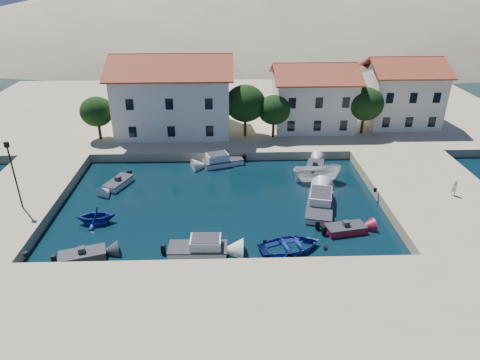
% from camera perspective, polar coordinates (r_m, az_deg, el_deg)
% --- Properties ---
extents(ground, '(400.00, 400.00, 0.00)m').
position_cam_1_polar(ground, '(32.40, -2.74, -11.85)').
color(ground, black).
rests_on(ground, ground).
extents(quay_south, '(52.00, 12.00, 1.00)m').
position_cam_1_polar(quay_south, '(27.58, -2.90, -18.77)').
color(quay_south, tan).
rests_on(quay_south, ground).
extents(quay_east, '(11.00, 20.00, 1.00)m').
position_cam_1_polar(quay_east, '(45.07, 24.45, -1.86)').
color(quay_east, tan).
rests_on(quay_east, ground).
extents(quay_west, '(8.00, 20.00, 1.00)m').
position_cam_1_polar(quay_west, '(45.01, -27.61, -2.60)').
color(quay_west, tan).
rests_on(quay_west, ground).
extents(quay_north, '(80.00, 36.00, 1.00)m').
position_cam_1_polar(quay_north, '(66.40, -0.67, 9.29)').
color(quay_north, tan).
rests_on(quay_north, ground).
extents(hills, '(254.00, 176.00, 99.00)m').
position_cam_1_polar(hills, '(156.54, 5.61, 10.18)').
color(hills, gray).
rests_on(hills, ground).
extents(building_left, '(14.70, 9.45, 9.70)m').
position_cam_1_polar(building_left, '(55.68, -8.89, 11.42)').
color(building_left, silver).
rests_on(building_left, quay_north).
extents(building_mid, '(10.50, 8.40, 8.30)m').
position_cam_1_polar(building_mid, '(57.55, 9.71, 11.11)').
color(building_mid, silver).
rests_on(building_mid, quay_north).
extents(building_right, '(9.45, 8.40, 8.80)m').
position_cam_1_polar(building_right, '(61.89, 20.72, 11.12)').
color(building_right, silver).
rests_on(building_right, quay_north).
extents(trees, '(37.30, 5.30, 6.45)m').
position_cam_1_polar(trees, '(53.26, 2.36, 9.80)').
color(trees, '#382314').
rests_on(trees, quay_north).
extents(lamppost, '(0.35, 0.25, 6.22)m').
position_cam_1_polar(lamppost, '(41.03, -28.02, 1.26)').
color(lamppost, black).
rests_on(lamppost, quay_west).
extents(bollards, '(29.36, 9.56, 0.30)m').
position_cam_1_polar(bollards, '(34.94, 1.90, -6.35)').
color(bollards, black).
rests_on(bollards, ground).
extents(motorboat_grey_sw, '(3.76, 2.48, 1.25)m').
position_cam_1_polar(motorboat_grey_sw, '(35.36, -20.25, -9.45)').
color(motorboat_grey_sw, '#333338').
rests_on(motorboat_grey_sw, ground).
extents(cabin_cruiser_south, '(4.63, 2.07, 1.60)m').
position_cam_1_polar(cabin_cruiser_south, '(33.89, -5.66, -9.03)').
color(cabin_cruiser_south, white).
rests_on(cabin_cruiser_south, ground).
extents(rowboat_south, '(5.75, 4.70, 1.04)m').
position_cam_1_polar(rowboat_south, '(34.60, 6.68, -9.21)').
color(rowboat_south, navy).
rests_on(rowboat_south, ground).
extents(motorboat_red_se, '(3.54, 2.07, 1.25)m').
position_cam_1_polar(motorboat_red_se, '(37.40, 13.87, -6.34)').
color(motorboat_red_se, maroon).
rests_on(motorboat_red_se, ground).
extents(cabin_cruiser_east, '(3.71, 6.20, 1.60)m').
position_cam_1_polar(cabin_cruiser_east, '(40.10, 10.60, -3.30)').
color(cabin_cruiser_east, white).
rests_on(cabin_cruiser_east, ground).
extents(boat_east, '(5.01, 1.89, 1.93)m').
position_cam_1_polar(boat_east, '(45.50, 10.13, -0.18)').
color(boat_east, white).
rests_on(boat_east, ground).
extents(motorboat_white_ne, '(2.70, 4.10, 1.25)m').
position_cam_1_polar(motorboat_white_ne, '(47.85, 9.94, 1.61)').
color(motorboat_white_ne, white).
rests_on(motorboat_white_ne, ground).
extents(rowboat_west, '(3.54, 3.13, 1.74)m').
position_cam_1_polar(rowboat_west, '(39.76, -18.54, -5.41)').
color(rowboat_west, navy).
rests_on(rowboat_west, ground).
extents(motorboat_white_west, '(2.74, 3.80, 1.25)m').
position_cam_1_polar(motorboat_white_west, '(45.53, -15.90, -0.38)').
color(motorboat_white_west, white).
rests_on(motorboat_white_west, ground).
extents(cabin_cruiser_north, '(4.90, 3.27, 1.60)m').
position_cam_1_polar(cabin_cruiser_north, '(48.52, -2.34, 2.60)').
color(cabin_cruiser_north, white).
rests_on(cabin_cruiser_north, ground).
extents(pedestrian, '(0.60, 0.41, 1.57)m').
position_cam_1_polar(pedestrian, '(44.35, 26.65, -0.91)').
color(pedestrian, silver).
rests_on(pedestrian, quay_east).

